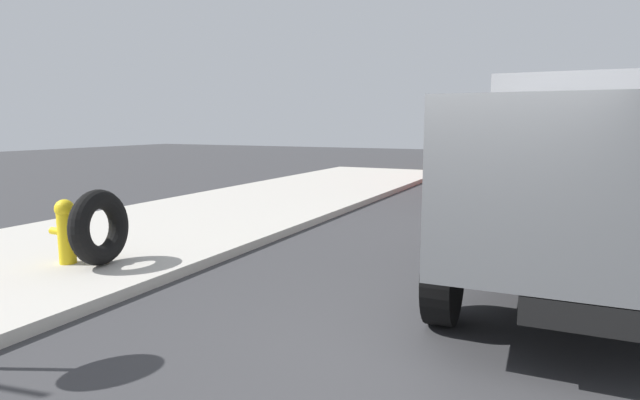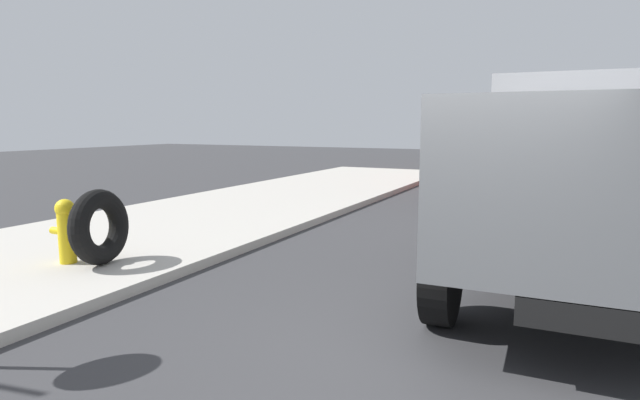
{
  "view_description": "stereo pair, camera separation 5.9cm",
  "coord_description": "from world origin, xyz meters",
  "px_view_note": "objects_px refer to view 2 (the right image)",
  "views": [
    {
      "loc": [
        -4.49,
        -0.82,
        2.15
      ],
      "look_at": [
        3.04,
        2.82,
        0.92
      ],
      "focal_mm": 28.78,
      "sensor_mm": 36.0,
      "label": 1
    },
    {
      "loc": [
        -4.47,
        -0.87,
        2.15
      ],
      "look_at": [
        3.04,
        2.82,
        0.92
      ],
      "focal_mm": 28.78,
      "sensor_mm": 36.0,
      "label": 2
    }
  ],
  "objects_px": {
    "loose_tire": "(100,227)",
    "dump_truck_yellow": "(553,137)",
    "dump_truck_red": "(546,141)",
    "dump_truck_orange": "(545,134)",
    "fire_hydrant": "(67,229)",
    "dump_truck_gray": "(571,164)"
  },
  "relations": [
    {
      "from": "fire_hydrant",
      "to": "loose_tire",
      "type": "xyz_separation_m",
      "value": [
        0.15,
        -0.5,
        0.05
      ]
    },
    {
      "from": "fire_hydrant",
      "to": "dump_truck_red",
      "type": "height_order",
      "value": "dump_truck_red"
    },
    {
      "from": "fire_hydrant",
      "to": "loose_tire",
      "type": "distance_m",
      "value": 0.53
    },
    {
      "from": "dump_truck_orange",
      "to": "dump_truck_yellow",
      "type": "bearing_deg",
      "value": -175.36
    },
    {
      "from": "dump_truck_red",
      "to": "dump_truck_orange",
      "type": "distance_m",
      "value": 15.08
    },
    {
      "from": "loose_tire",
      "to": "dump_truck_yellow",
      "type": "distance_m",
      "value": 20.81
    },
    {
      "from": "fire_hydrant",
      "to": "dump_truck_gray",
      "type": "xyz_separation_m",
      "value": [
        3.01,
        -6.5,
        0.96
      ]
    },
    {
      "from": "loose_tire",
      "to": "dump_truck_red",
      "type": "relative_size",
      "value": 0.15
    },
    {
      "from": "dump_truck_orange",
      "to": "dump_truck_gray",
      "type": "bearing_deg",
      "value": -176.62
    },
    {
      "from": "loose_tire",
      "to": "dump_truck_red",
      "type": "distance_m",
      "value": 14.69
    },
    {
      "from": "dump_truck_red",
      "to": "dump_truck_orange",
      "type": "bearing_deg",
      "value": 2.72
    },
    {
      "from": "loose_tire",
      "to": "dump_truck_gray",
      "type": "distance_m",
      "value": 6.71
    },
    {
      "from": "dump_truck_gray",
      "to": "dump_truck_yellow",
      "type": "distance_m",
      "value": 17.29
    },
    {
      "from": "loose_tire",
      "to": "dump_truck_orange",
      "type": "xyz_separation_m",
      "value": [
        28.78,
        -4.47,
        0.91
      ]
    },
    {
      "from": "fire_hydrant",
      "to": "dump_truck_orange",
      "type": "xyz_separation_m",
      "value": [
        28.92,
        -4.97,
        0.96
      ]
    },
    {
      "from": "fire_hydrant",
      "to": "dump_truck_yellow",
      "type": "height_order",
      "value": "dump_truck_yellow"
    },
    {
      "from": "loose_tire",
      "to": "dump_truck_red",
      "type": "xyz_separation_m",
      "value": [
        13.71,
        -5.18,
        0.91
      ]
    },
    {
      "from": "dump_truck_gray",
      "to": "dump_truck_red",
      "type": "relative_size",
      "value": 1.0
    },
    {
      "from": "loose_tire",
      "to": "fire_hydrant",
      "type": "bearing_deg",
      "value": 106.48
    },
    {
      "from": "dump_truck_gray",
      "to": "dump_truck_yellow",
      "type": "bearing_deg",
      "value": 2.75
    },
    {
      "from": "dump_truck_yellow",
      "to": "loose_tire",
      "type": "bearing_deg",
      "value": 165.61
    },
    {
      "from": "loose_tire",
      "to": "dump_truck_orange",
      "type": "distance_m",
      "value": 29.13
    }
  ]
}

